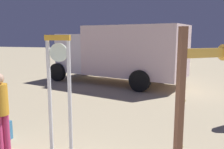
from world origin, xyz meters
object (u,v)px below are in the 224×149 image
object	(u,v)px
arrow_sign	(199,83)
person_near_clock	(1,109)
box_truck_near	(121,52)
box_truck_far	(139,44)
standing_clock	(59,85)
backpack	(4,130)

from	to	relation	value
arrow_sign	person_near_clock	distance (m)	3.67
box_truck_near	box_truck_far	size ratio (longest dim) A/B	1.02
box_truck_near	standing_clock	bearing A→B (deg)	-85.25
backpack	box_truck_near	xyz separation A→B (m)	(0.97, 6.94, 1.32)
arrow_sign	box_truck_far	xyz separation A→B (m)	(-3.78, 16.76, -0.05)
person_near_clock	box_truck_near	size ratio (longest dim) A/B	0.23
arrow_sign	box_truck_far	bearing A→B (deg)	102.71
standing_clock	box_truck_far	size ratio (longest dim) A/B	0.34
backpack	box_truck_near	bearing A→B (deg)	82.04
box_truck_far	standing_clock	bearing A→B (deg)	-85.37
box_truck_near	box_truck_far	distance (m)	9.44
arrow_sign	box_truck_near	world-z (taller)	box_truck_near
person_near_clock	backpack	distance (m)	0.92
person_near_clock	standing_clock	bearing A→B (deg)	10.76
standing_clock	box_truck_far	xyz separation A→B (m)	(-1.34, 16.61, 0.15)
standing_clock	arrow_sign	xyz separation A→B (m)	(2.44, -0.16, 0.20)
arrow_sign	box_truck_near	size ratio (longest dim) A/B	0.35
person_near_clock	box_truck_far	size ratio (longest dim) A/B	0.23
person_near_clock	backpack	world-z (taller)	person_near_clock
arrow_sign	person_near_clock	bearing A→B (deg)	-178.97
arrow_sign	box_truck_near	bearing A→B (deg)	112.43
box_truck_far	box_truck_near	bearing A→B (deg)	-85.47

